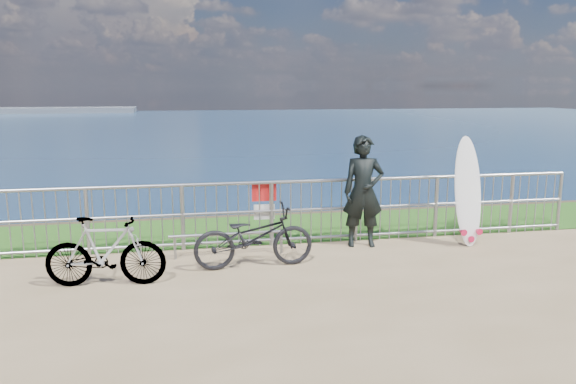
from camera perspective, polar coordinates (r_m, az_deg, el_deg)
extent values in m
plane|color=#215316|center=(10.83, 0.03, -3.64)|extent=(120.00, 120.00, 0.00)
cube|color=brown|center=(12.78, -1.02, -13.28)|extent=(120.00, 0.30, 5.00)
plane|color=navy|center=(97.93, -9.74, 6.05)|extent=(260.00, 260.00, 0.00)
cube|color=#565E68|center=(182.18, -26.39, 7.43)|extent=(70.00, 12.00, 1.50)
cylinder|color=gray|center=(9.55, 1.28, 1.09)|extent=(10.00, 0.06, 0.06)
cylinder|color=gray|center=(9.65, 1.27, -1.81)|extent=(10.00, 0.05, 0.05)
cylinder|color=gray|center=(9.77, 1.26, -4.70)|extent=(10.00, 0.05, 0.05)
cylinder|color=gray|center=(9.57, -19.70, -2.88)|extent=(0.06, 0.06, 1.10)
cylinder|color=gray|center=(9.45, -10.68, -2.60)|extent=(0.06, 0.06, 1.10)
cylinder|color=gray|center=(9.57, -1.66, -2.25)|extent=(0.06, 0.06, 1.10)
cylinder|color=gray|center=(9.91, 6.93, -1.87)|extent=(0.06, 0.06, 1.10)
cylinder|color=gray|center=(10.46, 14.78, -1.48)|extent=(0.06, 0.06, 1.10)
cylinder|color=gray|center=(11.19, 21.73, -1.12)|extent=(0.06, 0.06, 1.10)
cylinder|color=gray|center=(11.75, 25.84, -0.89)|extent=(0.06, 0.06, 1.10)
cube|color=red|center=(9.53, -2.44, -0.04)|extent=(0.42, 0.02, 0.30)
cube|color=white|center=(9.53, -2.44, -0.04)|extent=(0.38, 0.01, 0.08)
cube|color=white|center=(9.60, -2.43, -2.03)|extent=(0.36, 0.02, 0.26)
imported|color=black|center=(9.56, 7.66, 0.05)|extent=(0.75, 0.55, 1.89)
ellipsoid|color=white|center=(10.04, 17.81, 0.11)|extent=(0.50, 0.44, 1.88)
cone|color=#BF143A|center=(10.01, 17.19, -3.83)|extent=(0.11, 0.20, 0.11)
cone|color=#BF143A|center=(10.15, 18.62, -3.72)|extent=(0.11, 0.20, 0.11)
cone|color=#BF143A|center=(10.11, 17.87, -4.45)|extent=(0.11, 0.20, 0.11)
imported|color=black|center=(8.45, -3.50, -4.56)|extent=(1.83, 0.72, 0.95)
imported|color=black|center=(8.05, -18.06, -5.77)|extent=(1.66, 0.62, 0.97)
cylinder|color=gray|center=(9.04, -6.03, -4.26)|extent=(1.90, 0.05, 0.05)
cylinder|color=gray|center=(9.06, -11.41, -5.59)|extent=(0.04, 0.04, 0.37)
cylinder|color=gray|center=(9.20, -0.70, -5.14)|extent=(0.04, 0.04, 0.37)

